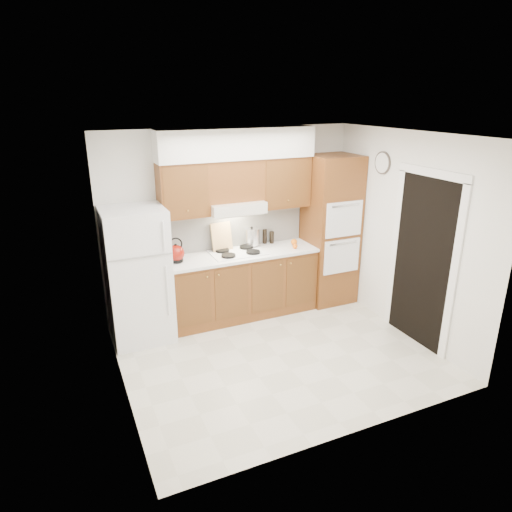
{
  "coord_description": "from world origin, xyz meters",
  "views": [
    {
      "loc": [
        -2.21,
        -4.31,
        2.99
      ],
      "look_at": [
        -0.09,
        0.45,
        1.15
      ],
      "focal_mm": 32.0,
      "sensor_mm": 36.0,
      "label": 1
    }
  ],
  "objects": [
    {
      "name": "wall_right",
      "position": [
        1.8,
        0.0,
        1.3
      ],
      "size": [
        0.02,
        3.0,
        2.6
      ],
      "primitive_type": "cube",
      "color": "white",
      "rests_on": "floor"
    },
    {
      "name": "kettle",
      "position": [
        -0.89,
        1.2,
        1.06
      ],
      "size": [
        0.29,
        0.29,
        0.22
      ],
      "primitive_type": "sphere",
      "rotation": [
        0.0,
        0.0,
        0.38
      ],
      "color": "maroon",
      "rests_on": "countertop"
    },
    {
      "name": "stock_pot",
      "position": [
        0.27,
        1.4,
        1.08
      ],
      "size": [
        0.29,
        0.29,
        0.23
      ],
      "primitive_type": "cylinder",
      "rotation": [
        0.0,
        0.0,
        -0.39
      ],
      "color": "silver",
      "rests_on": "cooktop"
    },
    {
      "name": "condiment_c",
      "position": [
        0.6,
        1.42,
        1.03
      ],
      "size": [
        0.07,
        0.07,
        0.18
      ],
      "primitive_type": "cylinder",
      "rotation": [
        0.0,
        0.0,
        -0.12
      ],
      "color": "black",
      "rests_on": "countertop"
    },
    {
      "name": "upper_cab_left",
      "position": [
        -0.71,
        1.33,
        1.85
      ],
      "size": [
        0.63,
        0.33,
        0.7
      ],
      "primitive_type": "cube",
      "color": "brown",
      "rests_on": "wall_back"
    },
    {
      "name": "cooktop",
      "position": [
        -0.02,
        1.21,
        0.95
      ],
      "size": [
        0.74,
        0.5,
        0.01
      ],
      "primitive_type": "cube",
      "color": "white",
      "rests_on": "countertop"
    },
    {
      "name": "cutting_board",
      "position": [
        -0.19,
        1.4,
        1.14
      ],
      "size": [
        0.31,
        0.13,
        0.39
      ],
      "primitive_type": "cube",
      "rotation": [
        -0.21,
        0.0,
        0.11
      ],
      "color": "tan",
      "rests_on": "countertop"
    },
    {
      "name": "fridge",
      "position": [
        -1.41,
        1.14,
        0.86
      ],
      "size": [
        0.75,
        0.72,
        1.72
      ],
      "primitive_type": "cube",
      "color": "white",
      "rests_on": "floor"
    },
    {
      "name": "orange_far",
      "position": [
        0.86,
        1.21,
        0.98
      ],
      "size": [
        0.11,
        0.11,
        0.09
      ],
      "primitive_type": "sphere",
      "rotation": [
        0.0,
        0.0,
        -0.25
      ],
      "color": "orange",
      "rests_on": "countertop"
    },
    {
      "name": "orange_near",
      "position": [
        0.79,
        1.05,
        0.98
      ],
      "size": [
        0.09,
        0.09,
        0.07
      ],
      "primitive_type": "sphere",
      "rotation": [
        0.0,
        0.0,
        0.24
      ],
      "color": "#FF660D",
      "rests_on": "countertop"
    },
    {
      "name": "upper_cab_right",
      "position": [
        0.72,
        1.33,
        1.85
      ],
      "size": [
        0.73,
        0.33,
        0.7
      ],
      "primitive_type": "cube",
      "color": "brown",
      "rests_on": "wall_back"
    },
    {
      "name": "ceiling",
      "position": [
        0.0,
        0.0,
        2.6
      ],
      "size": [
        3.6,
        3.6,
        0.0
      ],
      "primitive_type": "plane",
      "color": "white",
      "rests_on": "wall_back"
    },
    {
      "name": "condiment_b",
      "position": [
        0.62,
        1.45,
        1.02
      ],
      "size": [
        0.06,
        0.06,
        0.16
      ],
      "primitive_type": "cylinder",
      "rotation": [
        0.0,
        0.0,
        0.33
      ],
      "color": "black",
      "rests_on": "countertop"
    },
    {
      "name": "backsplash",
      "position": [
        0.02,
        1.49,
        1.22
      ],
      "size": [
        2.11,
        0.03,
        0.56
      ],
      "primitive_type": "cube",
      "color": "white",
      "rests_on": "countertop"
    },
    {
      "name": "wall_left",
      "position": [
        -1.8,
        0.0,
        1.3
      ],
      "size": [
        0.02,
        3.0,
        2.6
      ],
      "primitive_type": "cube",
      "color": "white",
      "rests_on": "floor"
    },
    {
      "name": "soffit",
      "position": [
        0.03,
        1.32,
        2.4
      ],
      "size": [
        2.13,
        0.36,
        0.4
      ],
      "primitive_type": "cube",
      "color": "silver",
      "rests_on": "wall_back"
    },
    {
      "name": "wall_back",
      "position": [
        0.0,
        1.5,
        1.3
      ],
      "size": [
        3.6,
        0.02,
        2.6
      ],
      "primitive_type": "cube",
      "color": "white",
      "rests_on": "floor"
    },
    {
      "name": "base_cabinets",
      "position": [
        0.02,
        1.2,
        0.45
      ],
      "size": [
        2.11,
        0.6,
        0.9
      ],
      "primitive_type": "cube",
      "color": "brown",
      "rests_on": "floor"
    },
    {
      "name": "countertop",
      "position": [
        0.03,
        1.19,
        0.92
      ],
      "size": [
        2.13,
        0.62,
        0.04
      ],
      "primitive_type": "cube",
      "color": "white",
      "rests_on": "base_cabinets"
    },
    {
      "name": "upper_cab_over_hood",
      "position": [
        -0.02,
        1.33,
        1.92
      ],
      "size": [
        0.75,
        0.33,
        0.55
      ],
      "primitive_type": "cube",
      "color": "brown",
      "rests_on": "range_hood"
    },
    {
      "name": "wall_clock",
      "position": [
        1.79,
        0.55,
        2.15
      ],
      "size": [
        0.02,
        0.3,
        0.3
      ],
      "primitive_type": "cylinder",
      "rotation": [
        0.0,
        1.57,
        0.0
      ],
      "color": "#3F3833",
      "rests_on": "wall_right"
    },
    {
      "name": "floor",
      "position": [
        0.0,
        0.0,
        0.0
      ],
      "size": [
        3.6,
        3.6,
        0.0
      ],
      "primitive_type": "plane",
      "color": "beige",
      "rests_on": "ground"
    },
    {
      "name": "condiment_a",
      "position": [
        0.5,
        1.45,
        1.05
      ],
      "size": [
        0.06,
        0.06,
        0.21
      ],
      "primitive_type": "cylinder",
      "rotation": [
        0.0,
        0.0,
        0.0
      ],
      "color": "black",
      "rests_on": "countertop"
    },
    {
      "name": "oven_cabinet",
      "position": [
        1.44,
        1.18,
        1.1
      ],
      "size": [
        0.7,
        0.65,
        2.2
      ],
      "primitive_type": "cube",
      "color": "brown",
      "rests_on": "floor"
    },
    {
      "name": "doorway",
      "position": [
        1.79,
        -0.35,
        1.05
      ],
      "size": [
        0.02,
        0.9,
        2.1
      ],
      "primitive_type": "cube",
      "color": "black",
      "rests_on": "floor"
    },
    {
      "name": "range_hood",
      "position": [
        -0.02,
        1.27,
        1.57
      ],
      "size": [
        0.75,
        0.45,
        0.15
      ],
      "primitive_type": "cube",
      "color": "silver",
      "rests_on": "wall_back"
    }
  ]
}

